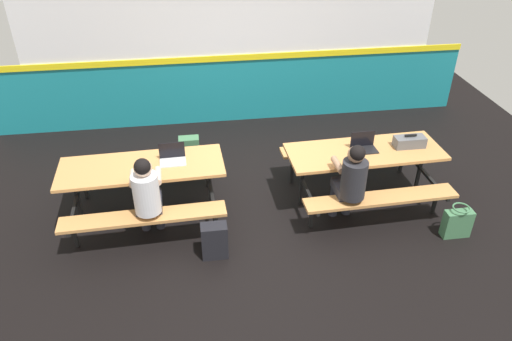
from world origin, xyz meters
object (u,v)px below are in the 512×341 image
Objects in this scene: picnic_table_right at (364,161)px; laptop_silver at (173,158)px; student_further at (351,179)px; toolbox_grey at (410,142)px; satchel_spare at (214,241)px; backpack_dark at (190,151)px; laptop_dark at (364,146)px; tote_bag_bright at (457,223)px; student_nearer at (147,193)px; picnic_table_left at (143,177)px.

laptop_silver is (-2.46, 0.09, 0.21)m from picnic_table_right.
picnic_table_right is 1.69× the size of student_further.
toolbox_grey is 0.91× the size of satchel_spare.
laptop_silver is 1.20m from satchel_spare.
toolbox_grey is 3.16m from backpack_dark.
student_further is 0.71m from laptop_dark.
toolbox_grey reaches higher than tote_bag_bright.
tote_bag_bright is at bearing -46.29° from picnic_table_right.
toolbox_grey is at bearing -1.64° from laptop_dark.
picnic_table_right is 4.63× the size of backpack_dark.
tote_bag_bright is at bearing -47.00° from laptop_dark.
backpack_dark is (0.50, 1.75, -0.49)m from student_nearer.
tote_bag_bright is at bearing -14.76° from picnic_table_left.
laptop_silver is at bearing 178.65° from toolbox_grey.
student_further is 3.02× the size of toolbox_grey.
student_nearer is at bearing -105.99° from backpack_dark.
toolbox_grey is 0.91× the size of backpack_dark.
picnic_table_left is at bearing 179.90° from laptop_dark.
laptop_silver is (-2.10, 0.66, 0.08)m from student_further.
picnic_table_right is at bearing 133.71° from tote_bag_bright.
picnic_table_left is 3.90m from tote_bag_bright.
picnic_table_right is 0.64m from toolbox_grey.
student_further reaches higher than toolbox_grey.
tote_bag_bright is (0.91, -0.95, -0.38)m from picnic_table_right.
toolbox_grey is at bearing 1.86° from picnic_table_right.
student_nearer is 2.80m from laptop_dark.
laptop_dark is 0.82× the size of toolbox_grey.
satchel_spare is at bearing -161.23° from toolbox_grey.
laptop_silver is at bearing 177.87° from picnic_table_right.
satchel_spare is at bearing -66.35° from laptop_silver.
student_nearer is 3.69× the size of laptop_dark.
student_further is at bearing -13.82° from picnic_table_left.
student_further reaches higher than tote_bag_bright.
student_further is 2.20m from laptop_silver.
laptop_silver reaches higher than picnic_table_left.
picnic_table_left is 2.84m from laptop_dark.
student_further is 3.69× the size of laptop_silver.
backpack_dark is at bearing 136.37° from student_further.
laptop_silver is at bearing 162.86° from tote_bag_bright.
laptop_dark is at bearing 108.66° from picnic_table_right.
toolbox_grey is at bearing 107.50° from tote_bag_bright.
laptop_dark is at bearing 59.73° from student_further.
satchel_spare is (0.72, -0.36, -0.49)m from student_nearer.
picnic_table_left is at bearing 131.40° from satchel_spare.
picnic_table_left reaches higher than tote_bag_bright.
toolbox_grey is 2.85m from satchel_spare.
student_nearer is 3.73m from tote_bag_bright.
laptop_dark reaches higher than satchel_spare.
student_further is at bearing -120.27° from laptop_dark.
laptop_dark reaches higher than picnic_table_right.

